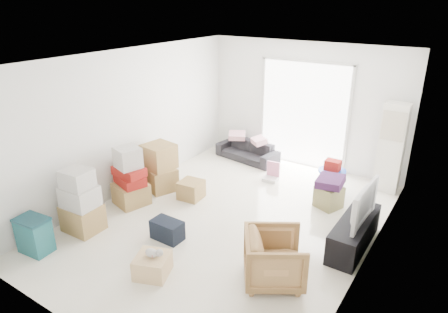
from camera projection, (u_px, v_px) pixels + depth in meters
room_shell at (229, 145)px, 6.32m from camera, size 4.98×6.48×3.18m
sliding_door at (303, 110)px, 8.67m from camera, size 2.10×0.04×2.33m
ac_tower at (391, 148)px, 7.55m from camera, size 0.45×0.30×1.75m
tv_console at (354, 233)px, 6.01m from camera, size 0.42×1.39×0.46m
television at (356, 216)px, 5.90m from camera, size 0.60×1.01×0.13m
sofa at (247, 148)px, 9.22m from camera, size 1.53×0.63×0.58m
pillow_left at (237, 131)px, 9.28m from camera, size 0.43×0.40×0.11m
pillow_right at (259, 136)px, 8.95m from camera, size 0.43×0.41×0.11m
armchair at (275, 256)px, 5.22m from camera, size 1.01×1.02×0.78m
storage_bins at (34, 235)px, 5.88m from camera, size 0.51×0.38×0.56m
box_stack_a at (81, 204)px, 6.35m from camera, size 0.59×0.50×1.06m
box_stack_b at (130, 180)px, 7.18m from camera, size 0.68×0.66×1.09m
box_stack_c at (160, 168)px, 7.76m from camera, size 0.76×0.70×0.92m
loose_box at (191, 190)px, 7.49m from camera, size 0.45×0.45×0.34m
duffel_bag at (167, 230)px, 6.23m from camera, size 0.49×0.30×0.31m
ottoman at (329, 197)px, 7.16m from camera, size 0.52×0.52×0.40m
blanket at (330, 183)px, 7.06m from camera, size 0.46×0.46×0.14m
kids_table at (332, 169)px, 7.64m from camera, size 0.53×0.53×0.66m
toy_walker at (272, 175)px, 8.24m from camera, size 0.32×0.28×0.39m
wood_crate at (153, 265)px, 5.43m from camera, size 0.57×0.57×0.29m
plush_bunny at (154, 253)px, 5.34m from camera, size 0.27×0.15×0.13m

